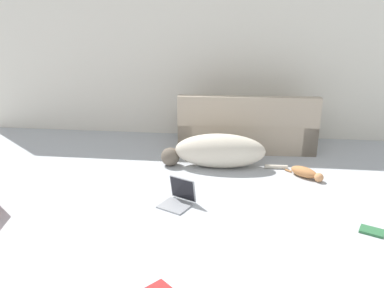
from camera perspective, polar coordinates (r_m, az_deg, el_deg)
wall_back at (r=5.92m, az=-1.05°, el=14.59°), size 6.96×0.06×2.77m
couch at (r=5.51m, az=8.15°, el=2.21°), size 1.94×0.91×0.81m
dog at (r=4.73m, az=3.85°, el=-1.10°), size 1.61×0.46×0.44m
cat at (r=4.66m, az=16.98°, el=-4.22°), size 0.43×0.38×0.12m
laptop_open at (r=3.85m, az=-1.92°, el=-7.88°), size 0.40×0.40×0.27m
book_green at (r=3.76m, az=25.72°, el=-11.88°), size 0.24×0.21×0.02m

